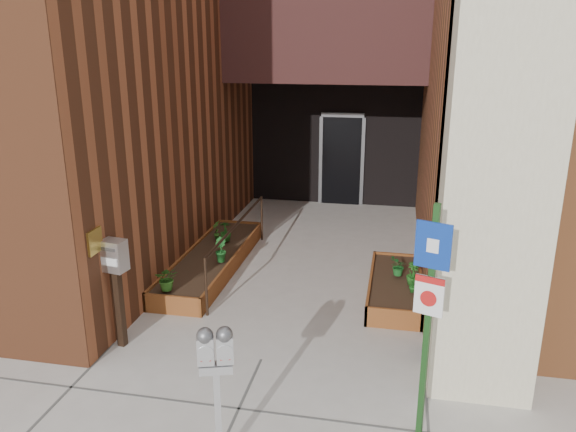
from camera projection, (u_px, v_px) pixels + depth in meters
The scene contains 14 objects.
ground at pixel (261, 360), 7.00m from camera, with size 80.00×80.00×0.00m, color #9E9991.
planter_left at pixel (212, 261), 9.77m from camera, with size 0.90×3.60×0.30m.
planter_right at pixel (395, 288), 8.72m from camera, with size 0.80×2.20×0.30m.
handrail at pixel (238, 231), 9.45m from camera, with size 0.04×3.34×0.90m.
parking_meter at pixel (216, 360), 4.94m from camera, with size 0.33×0.21×1.44m.
sign_post at pixel (429, 300), 5.22m from camera, with size 0.32×0.13×2.43m.
payment_dropbox at pixel (116, 271), 7.02m from camera, with size 0.32×0.26×1.46m.
shrub_left_a at pixel (167, 278), 8.20m from camera, with size 0.33×0.33×0.36m, color #2B601B.
shrub_left_b at pixel (220, 250), 9.27m from camera, with size 0.22×0.22×0.40m, color #164F1B.
shrub_left_c at pixel (226, 231), 10.24m from camera, with size 0.21×0.21×0.37m, color #1A4F16.
shrub_left_d at pixel (216, 230), 10.34m from camera, with size 0.18×0.18×0.34m, color #2D631C.
shrub_right_a at pixel (413, 274), 8.37m from camera, with size 0.20×0.20×0.35m, color #1D5618.
shrub_right_b at pixel (413, 283), 8.13m from camera, with size 0.16×0.16×0.30m, color #1B601B.
shrub_right_c at pixel (398, 267), 8.71m from camera, with size 0.27×0.27×0.30m, color #1A5C21.
Camera 1 is at (1.54, -5.96, 3.80)m, focal length 35.00 mm.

